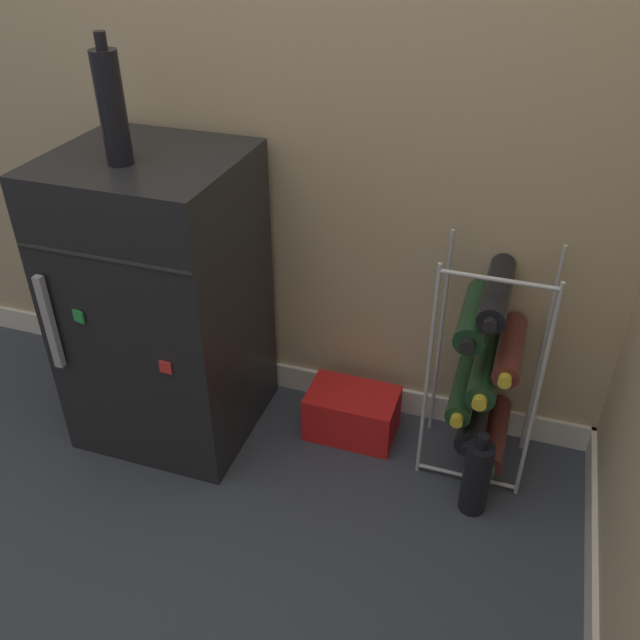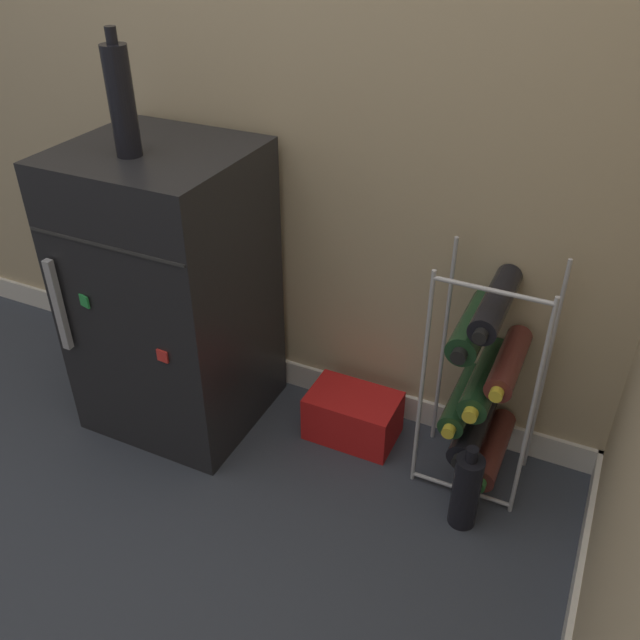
% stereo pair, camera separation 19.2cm
% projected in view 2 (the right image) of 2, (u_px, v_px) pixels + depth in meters
% --- Properties ---
extents(ground_plane, '(14.00, 14.00, 0.00)m').
position_uv_depth(ground_plane, '(267.00, 512.00, 1.91)').
color(ground_plane, '#333842').
extents(wall_back, '(6.65, 0.07, 2.50)m').
position_uv_depth(wall_back, '(361.00, 4.00, 1.67)').
color(wall_back, tan).
rests_on(wall_back, ground_plane).
extents(mini_fridge, '(0.51, 0.50, 0.89)m').
position_uv_depth(mini_fridge, '(172.00, 293.00, 2.05)').
color(mini_fridge, black).
rests_on(mini_fridge, ground_plane).
extents(wine_rack, '(0.30, 0.33, 0.71)m').
position_uv_depth(wine_rack, '(484.00, 381.00, 1.85)').
color(wine_rack, '#B2B2B7').
rests_on(wine_rack, ground_plane).
extents(soda_box, '(0.28, 0.18, 0.16)m').
position_uv_depth(soda_box, '(353.00, 416.00, 2.14)').
color(soda_box, red).
rests_on(soda_box, ground_plane).
extents(fridge_top_bottle, '(0.07, 0.07, 0.31)m').
position_uv_depth(fridge_top_bottle, '(121.00, 101.00, 1.69)').
color(fridge_top_bottle, black).
rests_on(fridge_top_bottle, mini_fridge).
extents(loose_bottle_floor, '(0.08, 0.08, 0.27)m').
position_uv_depth(loose_bottle_floor, '(466.00, 490.00, 1.82)').
color(loose_bottle_floor, black).
rests_on(loose_bottle_floor, ground_plane).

